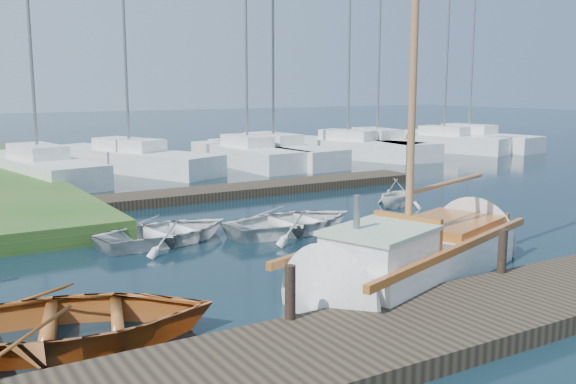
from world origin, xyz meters
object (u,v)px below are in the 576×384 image
tender_c (293,218)px  marina_boat_4 (348,146)px  mooring_post_1 (290,292)px  sailboat (417,259)px  mooring_post_2 (502,251)px  marina_boat_5 (377,144)px  marina_boat_6 (444,141)px  dinghy (67,315)px  marina_boat_1 (129,158)px  tender_a (167,228)px  marina_boat_3 (273,151)px  marina_boat_2 (247,153)px  tender_d (398,191)px  marina_boat_0 (38,166)px  marina_boat_7 (469,139)px

tender_c → marina_boat_4: 17.36m
mooring_post_1 → sailboat: (3.71, 1.37, -0.36)m
mooring_post_2 → marina_boat_5: (12.57, 19.04, -0.12)m
marina_boat_5 → marina_boat_6: 4.52m
mooring_post_1 → tender_c: (3.64, 5.82, -0.33)m
dinghy → marina_boat_1: (6.61, 18.03, 0.12)m
tender_a → marina_boat_6: (21.03, 12.20, 0.22)m
marina_boat_3 → tender_c: bearing=146.2°
mooring_post_2 → marina_boat_3: (6.11, 18.88, -0.13)m
marina_boat_2 → tender_d: bearing=174.0°
dinghy → marina_boat_5: bearing=-33.9°
tender_d → marina_boat_1: size_ratio=0.19×
tender_d → marina_boat_1: (-4.41, 12.38, 0.06)m
dinghy → marina_boat_0: size_ratio=0.37×
mooring_post_1 → marina_boat_4: (15.04, 18.91, -0.13)m
marina_boat_7 → mooring_post_1: bearing=120.5°
dinghy → tender_a: 6.06m
mooring_post_2 → marina_boat_7: marina_boat_7 is taller
marina_boat_7 → dinghy: bearing=115.3°
dinghy → marina_boat_2: 20.71m
tender_d → marina_boat_7: 19.84m
marina_boat_5 → marina_boat_0: bearing=98.5°
tender_a → tender_d: tender_d is taller
mooring_post_2 → marina_boat_0: size_ratio=0.07×
marina_boat_1 → mooring_post_2: bearing=159.2°
tender_c → marina_boat_1: 13.67m
sailboat → marina_boat_7: 26.94m
mooring_post_1 → marina_boat_2: size_ratio=0.08×
sailboat → tender_c: bearing=71.9°
mooring_post_1 → marina_boat_0: 18.48m
mooring_post_1 → marina_boat_4: 24.16m
marina_boat_3 → tender_d: bearing=162.7°
tender_d → marina_boat_0: 14.09m
tender_a → marina_boat_1: bearing=-24.8°
dinghy → marina_boat_6: size_ratio=0.43×
marina_boat_7 → marina_boat_2: bearing=84.4°
marina_boat_1 → marina_boat_3: bearing=-118.0°
mooring_post_2 → dinghy: (-7.32, 1.46, -0.26)m
mooring_post_1 → mooring_post_2: (4.50, 0.00, 0.00)m
marina_boat_4 → marina_boat_7: (8.96, 0.18, -0.00)m
tender_a → tender_c: 3.15m
mooring_post_2 → marina_boat_6: 25.31m
sailboat → dinghy: 6.54m
tender_c → marina_boat_7: size_ratio=0.33×
marina_boat_0 → tender_a: bearing=173.1°
marina_boat_1 → marina_boat_3: 6.85m
mooring_post_2 → sailboat: sailboat is taller
marina_boat_6 → tender_c: bearing=107.4°
tender_a → marina_boat_2: marina_boat_2 is taller
tender_d → marina_boat_3: marina_boat_3 is taller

